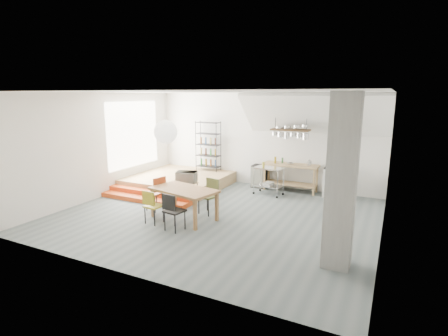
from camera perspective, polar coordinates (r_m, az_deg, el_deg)
The scene contains 26 objects.
floor at distance 9.38m, azimuth -1.21°, elevation -7.62°, with size 8.00×8.00×0.00m, color slate.
wall_back at distance 12.15m, azimuth 6.41°, elevation 4.57°, with size 8.00×0.04×3.20m, color silver.
wall_left at distance 11.37m, azimuth -19.47°, elevation 3.46°, with size 0.04×7.00×3.20m, color silver.
wall_right at distance 7.99m, azimuth 25.11°, elevation -0.31°, with size 0.04×7.00×3.20m, color silver.
ceiling at distance 8.84m, azimuth -1.30°, elevation 12.32°, with size 8.00×7.00×0.02m, color white.
slope_ceiling at distance 11.00m, azimuth 14.38°, elevation 8.49°, with size 4.40×1.80×0.15m, color white.
window_pane at distance 12.42m, azimuth -14.53°, elevation 5.35°, with size 0.02×2.50×2.20m, color white.
platform at distance 12.20m, azimuth -7.32°, elevation -2.12°, with size 3.00×3.00×0.40m, color #9F7E4F.
step_lower at distance 10.73m, azimuth -13.07°, elevation -5.03°, with size 3.00×0.35×0.13m, color #CB4817.
step_upper at distance 10.97m, azimuth -11.93°, elevation -4.24°, with size 3.00×0.35×0.27m, color #CB4817.
concrete_column at distance 6.57m, azimuth 18.64°, elevation -2.24°, with size 0.50×0.50×3.20m, color gray.
kitchen_counter at distance 11.66m, azimuth 10.79°, elevation -0.74°, with size 1.80×0.60×0.91m.
stove at distance 11.42m, azimuth 17.55°, elevation -2.10°, with size 0.60×0.60×1.18m.
pot_rack at distance 11.23m, azimuth 10.89°, elevation 5.76°, with size 1.20×0.50×1.43m.
wire_shelving at distance 12.74m, azimuth -2.59°, elevation 3.73°, with size 0.88×0.38×1.80m.
microwave_shelf at distance 10.52m, azimuth -6.12°, elevation -2.41°, with size 0.60×0.40×0.16m.
paper_lantern at distance 9.08m, azimuth -9.51°, elevation 5.83°, with size 0.60×0.60×0.60m, color white.
dining_table at distance 8.93m, azimuth -6.58°, elevation -3.92°, with size 1.84×1.28×0.80m.
chair_mustard at distance 8.76m, azimuth -11.72°, elevation -5.77°, with size 0.43×0.43×0.86m.
chair_black at distance 8.22m, azimuth -8.45°, elevation -6.60°, with size 0.48×0.48×0.91m.
chair_olive at distance 9.37m, azimuth -2.36°, elevation -4.07°, with size 0.51×0.51×0.93m.
chair_red at distance 9.69m, azimuth -10.87°, elevation -3.63°, with size 0.53×0.53×0.96m.
rolling_cart at distance 11.14m, azimuth 7.31°, elevation -1.48°, with size 0.96×0.62×0.89m.
mini_fridge at distance 12.09m, azimuth 5.75°, elevation -1.31°, with size 0.45×0.45×0.77m, color black.
microwave at distance 10.48m, azimuth -6.14°, elevation -1.45°, with size 0.59×0.40×0.33m, color beige.
bowl at distance 11.55m, azimuth 10.77°, elevation 0.72°, with size 0.22×0.22×0.05m, color silver.
Camera 1 is at (4.09, -7.84, 3.14)m, focal length 28.00 mm.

